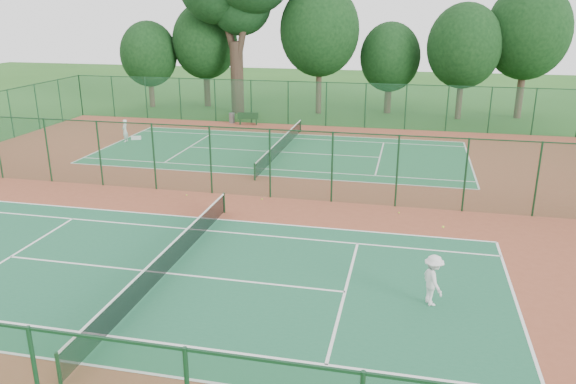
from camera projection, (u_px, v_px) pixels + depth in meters
The scene contains 17 objects.
ground at pixel (241, 195), 28.40m from camera, with size 120.00×120.00×0.00m, color #25591B.
red_pad at pixel (241, 195), 28.40m from camera, with size 40.00×36.00×0.01m, color brown.
court_near at pixel (167, 273), 20.06m from camera, with size 23.77×10.97×0.01m, color #1D5E3E.
court_far at pixel (281, 152), 36.74m from camera, with size 23.77×10.97×0.01m, color #226C40.
fence_north at pixel (307, 103), 44.53m from camera, with size 40.00×0.09×3.50m.
fence_divider at pixel (240, 162), 27.85m from camera, with size 40.00×0.09×3.50m.
tennis_net_near at pixel (166, 260), 19.89m from camera, with size 0.10×12.90×0.97m.
tennis_net_far at pixel (281, 144), 36.57m from camera, with size 0.10×12.90×0.97m.
player_near at pixel (433, 280), 17.73m from camera, with size 1.09×0.63×1.69m, color silver.
player_far at pixel (125, 131), 39.29m from camera, with size 0.58×0.38×1.58m, color silver.
trash_bin at pixel (232, 118), 45.81m from camera, with size 0.46×0.46×0.83m, color slate.
bench at pixel (248, 118), 45.11m from camera, with size 1.72×0.83×1.02m.
kit_bag at pixel (136, 138), 40.14m from camera, with size 0.69×0.26×0.26m, color white.
stray_ball_a at pixel (262, 199), 27.68m from camera, with size 0.07×0.07×0.07m, color #B4D531.
stray_ball_b at pixel (399, 213), 25.87m from camera, with size 0.07×0.07×0.07m, color #B5D331.
stray_ball_c at pixel (187, 195), 28.27m from camera, with size 0.07×0.07×0.07m, color #C9EA36.
evergreen_row at pixel (325, 112), 50.77m from camera, with size 39.00×5.00×12.00m, color black, non-canonical shape.
Camera 1 is at (8.17, -25.75, 9.09)m, focal length 35.00 mm.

